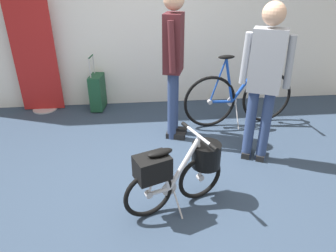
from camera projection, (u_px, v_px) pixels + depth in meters
name	position (u px, v px, depth m)	size (l,w,h in m)	color
ground_plane	(169.00, 184.00, 3.05)	(6.53, 6.53, 0.00)	#2D3D51
floor_banner_stand	(36.00, 64.00, 4.39)	(0.60, 0.36, 1.63)	#B7B7BC
folding_bike_foreground	(180.00, 170.00, 2.62)	(0.91, 0.56, 0.69)	black
display_bike_left	(239.00, 97.00, 4.11)	(1.54, 0.53, 1.07)	black
visitor_near_wall	(174.00, 57.00, 3.52)	(0.34, 0.51, 1.76)	navy
visitor_browsing	(265.00, 77.00, 3.06)	(0.48, 0.37, 1.68)	navy
rolling_suitcase	(98.00, 92.00, 4.62)	(0.22, 0.38, 0.83)	#19472D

